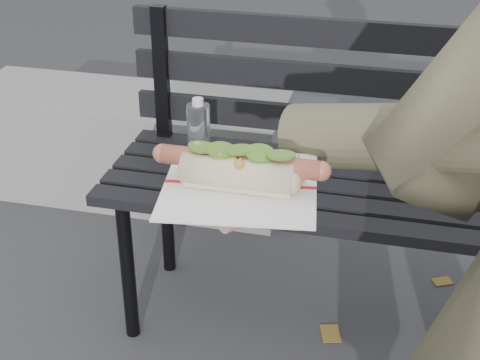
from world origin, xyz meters
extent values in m
cylinder|color=black|center=(-0.66, 0.73, 0.23)|extent=(0.04, 0.04, 0.45)
cylinder|color=black|center=(-0.66, 1.07, 0.23)|extent=(0.04, 0.04, 0.45)
cube|color=black|center=(0.01, 0.72, 0.47)|extent=(1.50, 0.07, 0.03)
cube|color=black|center=(0.01, 0.81, 0.47)|extent=(1.50, 0.07, 0.03)
cube|color=black|center=(0.01, 0.90, 0.47)|extent=(1.50, 0.07, 0.03)
cube|color=black|center=(0.01, 0.99, 0.47)|extent=(1.50, 0.07, 0.03)
cube|color=black|center=(0.01, 1.08, 0.47)|extent=(1.50, 0.07, 0.03)
cube|color=black|center=(-0.66, 1.09, 0.67)|extent=(0.04, 0.03, 0.42)
cube|color=black|center=(0.01, 1.11, 0.57)|extent=(1.50, 0.02, 0.08)
cube|color=black|center=(0.01, 1.11, 0.70)|extent=(1.50, 0.02, 0.08)
cube|color=black|center=(0.01, 1.11, 0.83)|extent=(1.50, 0.02, 0.08)
cylinder|color=white|center=(-0.49, 0.90, 0.57)|extent=(0.06, 0.06, 0.19)
cylinder|color=white|center=(-0.49, 0.90, 0.68)|extent=(0.03, 0.03, 0.02)
cube|color=slate|center=(-0.97, 1.54, 0.20)|extent=(1.20, 0.40, 0.40)
cylinder|color=#4B4532|center=(0.13, 0.03, 1.04)|extent=(0.51, 0.23, 0.19)
cylinder|color=#D8A384|center=(-0.10, -0.05, 0.98)|extent=(0.09, 0.08, 0.07)
ellipsoid|color=#D8A384|center=(-0.14, -0.06, 0.97)|extent=(0.10, 0.12, 0.03)
cylinder|color=#D8A384|center=(-0.20, -0.09, 0.97)|extent=(0.05, 0.02, 0.02)
cylinder|color=#D8A384|center=(-0.20, -0.07, 0.97)|extent=(0.05, 0.02, 0.02)
cylinder|color=#D8A384|center=(-0.20, -0.05, 0.97)|extent=(0.05, 0.02, 0.02)
cylinder|color=#D8A384|center=(-0.20, -0.03, 0.97)|extent=(0.05, 0.02, 0.02)
cylinder|color=#D8A384|center=(-0.13, -0.12, 0.97)|extent=(0.04, 0.05, 0.02)
cube|color=white|center=(-0.14, -0.06, 0.99)|extent=(0.21, 0.21, 0.00)
cube|color=#B21E1E|center=(-0.14, -0.06, 0.99)|extent=(0.19, 0.03, 0.00)
cylinder|color=#AF5843|center=(-0.14, -0.06, 1.02)|extent=(0.20, 0.03, 0.02)
sphere|color=#AF5843|center=(-0.24, -0.06, 1.02)|extent=(0.02, 0.03, 0.02)
sphere|color=#AF5843|center=(-0.04, -0.06, 1.02)|extent=(0.02, 0.03, 0.02)
sphere|color=#9E6B2D|center=(-0.14, -0.09, 1.03)|extent=(0.01, 0.01, 0.01)
sphere|color=#9E6B2D|center=(-0.15, -0.07, 1.03)|extent=(0.01, 0.01, 0.01)
sphere|color=#9E6B2D|center=(-0.09, -0.05, 1.03)|extent=(0.01, 0.01, 0.01)
sphere|color=#9E6B2D|center=(-0.19, -0.04, 1.03)|extent=(0.01, 0.01, 0.01)
sphere|color=#9E6B2D|center=(-0.19, -0.05, 1.03)|extent=(0.01, 0.01, 0.01)
sphere|color=#9E6B2D|center=(-0.14, -0.04, 1.03)|extent=(0.01, 0.01, 0.01)
sphere|color=#9E6B2D|center=(-0.17, -0.06, 1.03)|extent=(0.01, 0.01, 0.01)
sphere|color=#9E6B2D|center=(-0.17, -0.06, 1.03)|extent=(0.01, 0.01, 0.01)
sphere|color=#9E6B2D|center=(-0.16, -0.07, 1.03)|extent=(0.01, 0.01, 0.01)
sphere|color=#9E6B2D|center=(-0.09, -0.06, 1.03)|extent=(0.01, 0.01, 0.01)
sphere|color=#9E6B2D|center=(-0.11, -0.05, 1.03)|extent=(0.01, 0.01, 0.01)
sphere|color=#9E6B2D|center=(-0.14, -0.08, 1.03)|extent=(0.01, 0.01, 0.01)
sphere|color=#9E6B2D|center=(-0.12, -0.06, 1.03)|extent=(0.01, 0.01, 0.01)
sphere|color=#9E6B2D|center=(-0.20, -0.06, 1.03)|extent=(0.01, 0.01, 0.01)
sphere|color=#9E6B2D|center=(-0.15, -0.06, 1.03)|extent=(0.01, 0.01, 0.01)
sphere|color=#9E6B2D|center=(-0.19, -0.07, 1.03)|extent=(0.01, 0.01, 0.01)
sphere|color=#9E6B2D|center=(-0.13, -0.05, 1.03)|extent=(0.01, 0.01, 0.01)
sphere|color=#9E6B2D|center=(-0.16, -0.08, 1.03)|extent=(0.01, 0.01, 0.01)
sphere|color=#9E6B2D|center=(-0.19, -0.06, 1.03)|extent=(0.01, 0.01, 0.01)
sphere|color=#9E6B2D|center=(-0.18, -0.05, 1.03)|extent=(0.01, 0.01, 0.01)
sphere|color=#9E6B2D|center=(-0.14, -0.08, 1.03)|extent=(0.01, 0.01, 0.01)
sphere|color=#9E6B2D|center=(-0.16, -0.06, 1.03)|extent=(0.01, 0.01, 0.01)
sphere|color=#9E6B2D|center=(-0.20, -0.06, 1.03)|extent=(0.01, 0.01, 0.01)
sphere|color=#9E6B2D|center=(-0.16, -0.06, 1.03)|extent=(0.01, 0.01, 0.01)
sphere|color=#9E6B2D|center=(-0.15, -0.07, 1.03)|extent=(0.01, 0.01, 0.01)
sphere|color=#9E6B2D|center=(-0.09, -0.06, 1.03)|extent=(0.01, 0.01, 0.01)
cylinder|color=#518123|center=(-0.19, -0.06, 1.04)|extent=(0.04, 0.04, 0.01)
cylinder|color=#518123|center=(-0.16, -0.06, 1.04)|extent=(0.04, 0.04, 0.01)
cylinder|color=#518123|center=(-0.14, -0.06, 1.04)|extent=(0.04, 0.04, 0.01)
cylinder|color=#518123|center=(-0.12, -0.06, 1.04)|extent=(0.04, 0.04, 0.01)
cylinder|color=#518123|center=(-0.09, -0.06, 1.04)|extent=(0.04, 0.04, 0.01)
cube|color=brown|center=(-0.83, 2.29, 0.00)|extent=(0.05, 0.05, 0.00)
cube|color=brown|center=(0.23, 1.20, 0.00)|extent=(0.07, 0.07, 0.00)
cube|color=brown|center=(-0.09, 0.86, 0.00)|extent=(0.07, 0.09, 0.00)
camera|label=1|loc=(0.05, -0.84, 1.43)|focal=55.00mm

